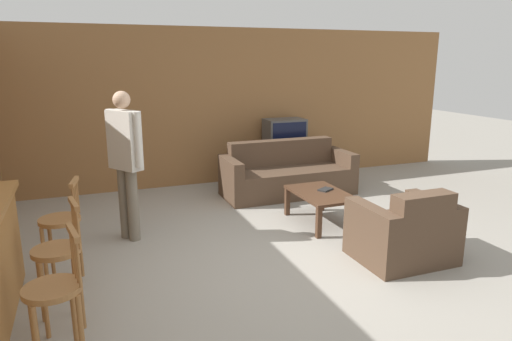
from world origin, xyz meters
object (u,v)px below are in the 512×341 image
object	(u,v)px
bar_chair_near	(56,300)
coffee_table	(321,197)
person_by_window	(125,157)
tv	(285,134)
bar_chair_mid	(59,260)
couch_far	(287,175)
bar_chair_far	(62,229)
tv_unit	(284,164)
book_on_table	(325,189)
armchair_near	(404,233)

from	to	relation	value
bar_chair_near	coffee_table	bearing A→B (deg)	33.04
person_by_window	tv	bearing A→B (deg)	32.80
bar_chair_near	coffee_table	xyz separation A→B (m)	(3.06, 1.99, -0.20)
bar_chair_near	bar_chair_mid	world-z (taller)	same
couch_far	tv	world-z (taller)	tv
bar_chair_mid	bar_chair_far	world-z (taller)	same
tv_unit	book_on_table	bearing A→B (deg)	-99.79
couch_far	coffee_table	bearing A→B (deg)	-96.38
bar_chair_mid	armchair_near	xyz separation A→B (m)	(3.33, 0.02, -0.26)
bar_chair_near	armchair_near	distance (m)	3.41
bar_chair_far	tv	distance (m)	4.49
couch_far	armchair_near	distance (m)	2.70
couch_far	book_on_table	distance (m)	1.33
tv_unit	book_on_table	xyz separation A→B (m)	(-0.37, -2.12, 0.15)
couch_far	tv	size ratio (longest dim) A/B	3.01
couch_far	coffee_table	size ratio (longest dim) A/B	2.11
couch_far	coffee_table	world-z (taller)	couch_far
bar_chair_far	armchair_near	xyz separation A→B (m)	(3.33, -0.71, -0.26)
bar_chair_far	book_on_table	distance (m)	3.23
armchair_near	tv	xyz separation A→B (m)	(0.19, 3.49, 0.52)
bar_chair_near	person_by_window	xyz separation A→B (m)	(0.69, 2.34, 0.44)
bar_chair_near	coffee_table	size ratio (longest dim) A/B	1.04
couch_far	person_by_window	xyz separation A→B (m)	(-2.53, -1.04, 0.70)
bar_chair_near	tv_unit	bearing A→B (deg)	49.78
bar_chair_mid	tv_unit	world-z (taller)	bar_chair_mid
bar_chair_mid	person_by_window	distance (m)	1.87
tv	person_by_window	size ratio (longest dim) A/B	0.39
bar_chair_near	couch_far	size ratio (longest dim) A/B	0.49
book_on_table	armchair_near	bearing A→B (deg)	-82.78
bar_chair_far	person_by_window	xyz separation A→B (m)	(0.69, 0.95, 0.44)
armchair_near	coffee_table	bearing A→B (deg)	101.71
bar_chair_far	coffee_table	xyz separation A→B (m)	(3.06, 0.60, -0.20)
person_by_window	bar_chair_near	bearing A→B (deg)	-106.42
couch_far	coffee_table	xyz separation A→B (m)	(-0.15, -1.39, 0.06)
armchair_near	tv_unit	world-z (taller)	armchair_near
bar_chair_near	book_on_table	world-z (taller)	bar_chair_near
coffee_table	tv	size ratio (longest dim) A/B	1.42
bar_chair_mid	armchair_near	bearing A→B (deg)	0.40
bar_chair_far	armchair_near	bearing A→B (deg)	-12.06
bar_chair_far	bar_chair_near	bearing A→B (deg)	-90.00
bar_chair_far	couch_far	xyz separation A→B (m)	(3.22, 1.99, -0.26)
bar_chair_near	tv_unit	world-z (taller)	bar_chair_near
bar_chair_mid	armchair_near	world-z (taller)	bar_chair_mid
coffee_table	person_by_window	bearing A→B (deg)	171.72
tv	person_by_window	bearing A→B (deg)	-147.20
book_on_table	person_by_window	distance (m)	2.55
bar_chair_near	tv	size ratio (longest dim) A/B	1.48
bar_chair_far	tv	world-z (taller)	tv
armchair_near	tv	distance (m)	3.53
armchair_near	book_on_table	bearing A→B (deg)	97.22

